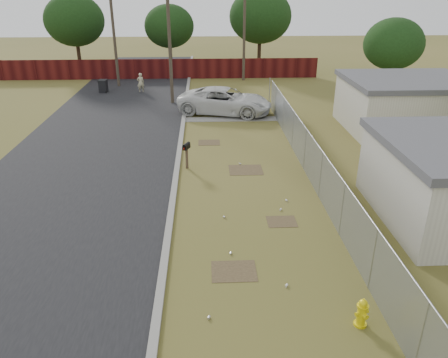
{
  "coord_description": "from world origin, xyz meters",
  "views": [
    {
      "loc": [
        -1.62,
        -16.17,
        8.22
      ],
      "look_at": [
        -0.9,
        -0.43,
        1.1
      ],
      "focal_mm": 35.0,
      "sensor_mm": 36.0,
      "label": 1
    }
  ],
  "objects_px": {
    "fire_hydrant": "(362,313)",
    "trash_bin": "(103,86)",
    "pickup_truck": "(225,101)",
    "mailbox": "(186,148)",
    "pedestrian": "(141,83)"
  },
  "relations": [
    {
      "from": "fire_hydrant",
      "to": "trash_bin",
      "type": "height_order",
      "value": "trash_bin"
    },
    {
      "from": "pickup_truck",
      "to": "trash_bin",
      "type": "xyz_separation_m",
      "value": [
        -9.61,
        6.73,
        -0.35
      ]
    },
    {
      "from": "mailbox",
      "to": "pickup_truck",
      "type": "bearing_deg",
      "value": 76.5
    },
    {
      "from": "trash_bin",
      "to": "pickup_truck",
      "type": "bearing_deg",
      "value": -35.0
    },
    {
      "from": "mailbox",
      "to": "trash_bin",
      "type": "xyz_separation_m",
      "value": [
        -7.31,
        16.31,
        -0.49
      ]
    },
    {
      "from": "pickup_truck",
      "to": "pedestrian",
      "type": "distance_m",
      "value": 9.35
    },
    {
      "from": "fire_hydrant",
      "to": "pedestrian",
      "type": "height_order",
      "value": "pedestrian"
    },
    {
      "from": "pickup_truck",
      "to": "trash_bin",
      "type": "distance_m",
      "value": 11.73
    },
    {
      "from": "mailbox",
      "to": "pedestrian",
      "type": "bearing_deg",
      "value": 104.69
    },
    {
      "from": "fire_hydrant",
      "to": "trash_bin",
      "type": "bearing_deg",
      "value": 114.17
    },
    {
      "from": "fire_hydrant",
      "to": "pickup_truck",
      "type": "relative_size",
      "value": 0.14
    },
    {
      "from": "fire_hydrant",
      "to": "trash_bin",
      "type": "xyz_separation_m",
      "value": [
        -12.18,
        27.14,
        0.13
      ]
    },
    {
      "from": "fire_hydrant",
      "to": "mailbox",
      "type": "distance_m",
      "value": 11.9
    },
    {
      "from": "fire_hydrant",
      "to": "pedestrian",
      "type": "bearing_deg",
      "value": 108.63
    },
    {
      "from": "fire_hydrant",
      "to": "pedestrian",
      "type": "xyz_separation_m",
      "value": [
        -9.13,
        27.08,
        0.39
      ]
    }
  ]
}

